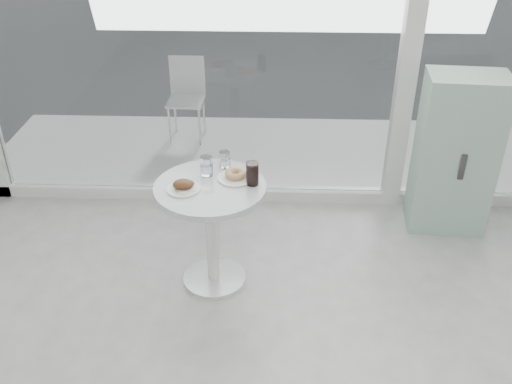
{
  "coord_description": "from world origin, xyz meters",
  "views": [
    {
      "loc": [
        -0.09,
        -1.2,
        2.61
      ],
      "look_at": [
        -0.2,
        1.7,
        0.85
      ],
      "focal_mm": 40.0,
      "sensor_mm": 36.0,
      "label": 1
    }
  ],
  "objects_px": {
    "mint_cabinet": "(455,154)",
    "patio_chair": "(187,93)",
    "plate_fritter": "(184,186)",
    "water_tumbler_b": "(225,160)",
    "plate_donut": "(236,176)",
    "cola_glass": "(252,174)",
    "water_tumbler_a": "(206,167)",
    "main_table": "(211,214)"
  },
  "relations": [
    {
      "from": "main_table",
      "to": "cola_glass",
      "type": "distance_m",
      "value": 0.4
    },
    {
      "from": "plate_donut",
      "to": "water_tumbler_b",
      "type": "bearing_deg",
      "value": 118.24
    },
    {
      "from": "cola_glass",
      "to": "patio_chair",
      "type": "bearing_deg",
      "value": 108.8
    },
    {
      "from": "plate_fritter",
      "to": "cola_glass",
      "type": "xyz_separation_m",
      "value": [
        0.43,
        0.08,
        0.05
      ]
    },
    {
      "from": "mint_cabinet",
      "to": "plate_donut",
      "type": "bearing_deg",
      "value": -152.23
    },
    {
      "from": "plate_fritter",
      "to": "water_tumbler_b",
      "type": "height_order",
      "value": "water_tumbler_b"
    },
    {
      "from": "plate_fritter",
      "to": "water_tumbler_b",
      "type": "xyz_separation_m",
      "value": [
        0.23,
        0.3,
        0.02
      ]
    },
    {
      "from": "plate_fritter",
      "to": "cola_glass",
      "type": "height_order",
      "value": "cola_glass"
    },
    {
      "from": "plate_fritter",
      "to": "water_tumbler_a",
      "type": "distance_m",
      "value": 0.23
    },
    {
      "from": "patio_chair",
      "to": "plate_donut",
      "type": "height_order",
      "value": "patio_chair"
    },
    {
      "from": "mint_cabinet",
      "to": "patio_chair",
      "type": "height_order",
      "value": "mint_cabinet"
    },
    {
      "from": "mint_cabinet",
      "to": "plate_donut",
      "type": "xyz_separation_m",
      "value": [
        -1.62,
        -0.68,
        0.17
      ]
    },
    {
      "from": "plate_donut",
      "to": "patio_chair",
      "type": "bearing_deg",
      "value": 106.65
    },
    {
      "from": "mint_cabinet",
      "to": "plate_fritter",
      "type": "distance_m",
      "value": 2.11
    },
    {
      "from": "mint_cabinet",
      "to": "patio_chair",
      "type": "relative_size",
      "value": 1.53
    },
    {
      "from": "mint_cabinet",
      "to": "water_tumbler_b",
      "type": "bearing_deg",
      "value": -157.8
    },
    {
      "from": "plate_donut",
      "to": "water_tumbler_a",
      "type": "xyz_separation_m",
      "value": [
        -0.19,
        0.04,
        0.04
      ]
    },
    {
      "from": "patio_chair",
      "to": "plate_donut",
      "type": "xyz_separation_m",
      "value": [
        0.64,
        -2.13,
        0.28
      ]
    },
    {
      "from": "main_table",
      "to": "plate_donut",
      "type": "bearing_deg",
      "value": 31.47
    },
    {
      "from": "main_table",
      "to": "mint_cabinet",
      "type": "xyz_separation_m",
      "value": [
        1.77,
        0.78,
        0.07
      ]
    },
    {
      "from": "patio_chair",
      "to": "plate_fritter",
      "type": "relative_size",
      "value": 3.81
    },
    {
      "from": "main_table",
      "to": "water_tumbler_a",
      "type": "relative_size",
      "value": 5.82
    },
    {
      "from": "mint_cabinet",
      "to": "water_tumbler_b",
      "type": "xyz_separation_m",
      "value": [
        -1.7,
        -0.53,
        0.2
      ]
    },
    {
      "from": "cola_glass",
      "to": "main_table",
      "type": "bearing_deg",
      "value": -173.93
    },
    {
      "from": "main_table",
      "to": "water_tumbler_b",
      "type": "relative_size",
      "value": 6.69
    },
    {
      "from": "plate_fritter",
      "to": "cola_glass",
      "type": "distance_m",
      "value": 0.44
    },
    {
      "from": "mint_cabinet",
      "to": "water_tumbler_b",
      "type": "height_order",
      "value": "mint_cabinet"
    },
    {
      "from": "main_table",
      "to": "plate_fritter",
      "type": "xyz_separation_m",
      "value": [
        -0.16,
        -0.06,
        0.25
      ]
    },
    {
      "from": "water_tumbler_a",
      "to": "cola_glass",
      "type": "height_order",
      "value": "cola_glass"
    },
    {
      "from": "patio_chair",
      "to": "plate_fritter",
      "type": "xyz_separation_m",
      "value": [
        0.32,
        -2.29,
        0.28
      ]
    },
    {
      "from": "plate_donut",
      "to": "cola_glass",
      "type": "relative_size",
      "value": 1.54
    },
    {
      "from": "water_tumbler_b",
      "to": "plate_donut",
      "type": "bearing_deg",
      "value": -61.76
    },
    {
      "from": "main_table",
      "to": "mint_cabinet",
      "type": "height_order",
      "value": "mint_cabinet"
    },
    {
      "from": "water_tumbler_a",
      "to": "cola_glass",
      "type": "distance_m",
      "value": 0.32
    },
    {
      "from": "mint_cabinet",
      "to": "water_tumbler_a",
      "type": "distance_m",
      "value": 1.93
    },
    {
      "from": "plate_fritter",
      "to": "water_tumbler_a",
      "type": "xyz_separation_m",
      "value": [
        0.12,
        0.19,
        0.03
      ]
    },
    {
      "from": "water_tumbler_b",
      "to": "cola_glass",
      "type": "bearing_deg",
      "value": -48.7
    },
    {
      "from": "plate_donut",
      "to": "cola_glass",
      "type": "xyz_separation_m",
      "value": [
        0.11,
        -0.07,
        0.05
      ]
    },
    {
      "from": "water_tumbler_b",
      "to": "main_table",
      "type": "bearing_deg",
      "value": -106.85
    },
    {
      "from": "water_tumbler_b",
      "to": "mint_cabinet",
      "type": "bearing_deg",
      "value": 17.26
    },
    {
      "from": "main_table",
      "to": "mint_cabinet",
      "type": "relative_size",
      "value": 0.62
    },
    {
      "from": "water_tumbler_b",
      "to": "cola_glass",
      "type": "height_order",
      "value": "cola_glass"
    }
  ]
}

